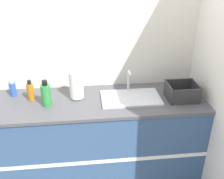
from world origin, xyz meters
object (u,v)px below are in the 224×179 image
object	(u,v)px
paper_towel_roll	(76,85)
bottle_amber	(31,91)
dish_rack	(182,93)
bottle_green	(46,95)
sink	(131,97)
bottle_blue	(13,89)

from	to	relation	value
paper_towel_roll	bottle_amber	size ratio (longest dim) A/B	1.37
dish_rack	bottle_green	bearing A→B (deg)	179.43
sink	bottle_amber	world-z (taller)	sink
sink	bottle_blue	size ratio (longest dim) A/B	3.41
dish_rack	bottle_blue	size ratio (longest dim) A/B	1.71
bottle_amber	bottle_green	size ratio (longest dim) A/B	0.81
bottle_amber	bottle_blue	world-z (taller)	bottle_amber
bottle_amber	sink	bearing A→B (deg)	-5.11
paper_towel_roll	dish_rack	xyz separation A→B (m)	(1.00, -0.12, -0.08)
dish_rack	bottle_amber	size ratio (longest dim) A/B	1.40
sink	bottle_blue	distance (m)	1.15
dish_rack	bottle_green	distance (m)	1.27
sink	paper_towel_roll	world-z (taller)	paper_towel_roll
bottle_amber	bottle_green	world-z (taller)	bottle_green
paper_towel_roll	bottle_blue	bearing A→B (deg)	169.03
paper_towel_roll	dish_rack	bearing A→B (deg)	-6.84
sink	bottle_green	size ratio (longest dim) A/B	2.28
dish_rack	paper_towel_roll	bearing A→B (deg)	173.16
bottle_amber	bottle_blue	xyz separation A→B (m)	(-0.19, 0.11, -0.02)
paper_towel_roll	bottle_blue	distance (m)	0.64
dish_rack	bottle_blue	xyz separation A→B (m)	(-1.62, 0.24, 0.01)
dish_rack	bottle_blue	world-z (taller)	bottle_blue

